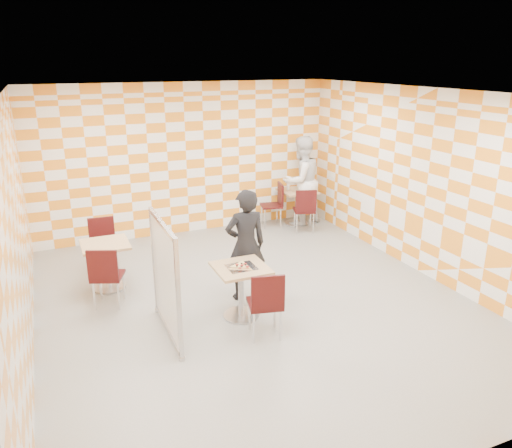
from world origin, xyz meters
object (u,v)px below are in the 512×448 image
(main_table, at_px, (241,283))
(soda_bottle, at_px, (302,185))
(chair_empty_far, at_px, (103,241))
(partition, at_px, (165,279))
(second_table, at_px, (297,201))
(man_white, at_px, (301,181))
(chair_second_side, at_px, (275,201))
(sport_bottle, at_px, (288,186))
(man_dark, at_px, (246,245))
(chair_empty_near, at_px, (106,273))
(chair_main_front, at_px, (266,300))
(chair_second_front, at_px, (305,207))
(empty_table, at_px, (106,258))

(main_table, distance_m, soda_bottle, 4.37)
(chair_empty_far, xyz_separation_m, partition, (0.49, -2.41, 0.25))
(second_table, height_order, man_white, man_white)
(second_table, bearing_deg, chair_second_side, 172.19)
(main_table, xyz_separation_m, soda_bottle, (2.75, 3.38, 0.34))
(sport_bottle, height_order, soda_bottle, soda_bottle)
(chair_second_side, bearing_deg, second_table, -7.81)
(partition, distance_m, sport_bottle, 4.96)
(main_table, height_order, man_dark, man_dark)
(soda_bottle, bearing_deg, chair_empty_near, -151.59)
(chair_main_front, relative_size, man_dark, 0.55)
(chair_empty_near, bearing_deg, man_dark, -13.69)
(chair_second_side, bearing_deg, sport_bottle, 8.71)
(partition, relative_size, sport_bottle, 7.75)
(chair_empty_near, xyz_separation_m, soda_bottle, (4.41, 2.39, 0.31))
(man_white, bearing_deg, chair_empty_near, 16.39)
(second_table, height_order, chair_second_front, chair_second_front)
(chair_empty_near, relative_size, man_dark, 0.55)
(chair_main_front, relative_size, soda_bottle, 4.02)
(second_table, relative_size, chair_main_front, 0.81)
(chair_empty_far, bearing_deg, sport_bottle, 15.63)
(chair_second_side, relative_size, chair_empty_far, 1.00)
(main_table, xyz_separation_m, man_dark, (0.28, 0.52, 0.33))
(chair_second_front, relative_size, soda_bottle, 4.02)
(main_table, height_order, chair_main_front, chair_main_front)
(chair_empty_near, bearing_deg, main_table, -30.97)
(chair_second_side, distance_m, soda_bottle, 0.69)
(chair_second_front, bearing_deg, chair_empty_near, -156.85)
(main_table, xyz_separation_m, partition, (-1.04, -0.06, 0.28))
(chair_empty_far, xyz_separation_m, man_white, (4.24, 1.00, 0.40))
(partition, bearing_deg, second_table, 43.02)
(second_table, xyz_separation_m, chair_main_front, (-2.53, -4.01, 0.04))
(partition, distance_m, soda_bottle, 5.13)
(sport_bottle, bearing_deg, partition, -134.74)
(soda_bottle, bearing_deg, sport_bottle, 165.97)
(sport_bottle, bearing_deg, man_dark, -126.42)
(chair_empty_near, height_order, man_dark, man_dark)
(empty_table, relative_size, chair_second_front, 0.81)
(second_table, distance_m, chair_empty_near, 4.87)
(chair_second_front, xyz_separation_m, chair_second_side, (-0.36, 0.64, 0.00))
(main_table, distance_m, second_table, 4.24)
(chair_empty_far, bearing_deg, chair_main_front, -61.79)
(man_dark, xyz_separation_m, man_white, (2.42, 2.82, 0.11))
(sport_bottle, bearing_deg, empty_table, -155.81)
(chair_second_side, bearing_deg, chair_main_front, -116.73)
(empty_table, distance_m, chair_second_front, 4.21)
(main_table, distance_m, chair_second_front, 3.73)
(chair_second_front, height_order, chair_empty_far, same)
(chair_main_front, relative_size, partition, 0.60)
(second_table, height_order, partition, partition)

